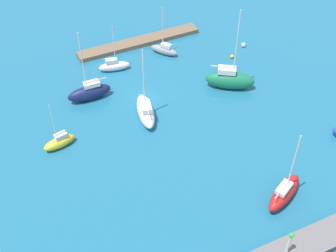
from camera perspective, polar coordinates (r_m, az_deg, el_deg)
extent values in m
plane|color=#1E668C|center=(73.06, -2.87, 3.34)|extent=(160.00, 160.00, 0.00)
cube|color=brown|center=(85.55, -3.60, 10.36)|extent=(23.09, 2.74, 0.80)
cylinder|color=silver|center=(54.04, 14.71, -14.03)|extent=(0.36, 0.36, 3.20)
sphere|color=green|center=(52.53, 15.08, -12.93)|extent=(0.56, 0.56, 0.56)
ellipsoid|color=white|center=(69.23, -2.80, 1.85)|extent=(3.95, 7.88, 2.20)
cube|color=silver|center=(67.80, -2.75, 2.46)|extent=(1.97, 2.96, 0.78)
cylinder|color=silver|center=(65.75, -3.04, 5.93)|extent=(0.18, 0.18, 9.66)
cylinder|color=silver|center=(66.91, -2.65, 2.41)|extent=(0.89, 3.36, 0.14)
ellipsoid|color=gray|center=(82.54, -0.50, 9.38)|extent=(4.30, 4.93, 1.52)
cube|color=silver|center=(81.77, -0.24, 9.95)|extent=(1.83, 1.99, 0.68)
cylinder|color=silver|center=(80.17, -0.68, 12.14)|extent=(0.12, 0.12, 7.64)
cylinder|color=silver|center=(81.38, -0.03, 10.18)|extent=(1.30, 1.63, 0.10)
ellipsoid|color=red|center=(60.21, 14.23, -8.02)|extent=(7.17, 4.99, 2.34)
cube|color=silver|center=(58.75, 14.22, -7.47)|extent=(2.80, 2.24, 0.59)
cylinder|color=silver|center=(56.38, 15.33, -4.31)|extent=(0.17, 0.17, 8.62)
cylinder|color=silver|center=(57.92, 13.93, -7.69)|extent=(3.10, 1.65, 0.13)
ellipsoid|color=#141E4C|center=(73.32, -9.74, 4.08)|extent=(6.98, 2.23, 2.44)
cube|color=silver|center=(72.43, -9.46, 5.17)|extent=(2.52, 1.30, 0.72)
cylinder|color=silver|center=(69.61, -10.60, 7.89)|extent=(0.17, 0.17, 9.78)
cylinder|color=silver|center=(72.24, -8.95, 5.64)|extent=(3.28, 0.21, 0.13)
ellipsoid|color=#19724C|center=(75.04, 7.68, 5.66)|extent=(8.06, 6.47, 2.95)
cube|color=silver|center=(73.87, 7.33, 6.89)|extent=(3.24, 2.85, 0.91)
cylinder|color=silver|center=(70.99, 8.54, 10.13)|extent=(0.19, 0.19, 11.18)
cylinder|color=silver|center=(73.50, 6.76, 7.32)|extent=(3.14, 2.09, 0.15)
ellipsoid|color=yellow|center=(66.55, -13.32, -2.00)|extent=(4.93, 2.41, 1.64)
cube|color=silver|center=(65.84, -13.19, -1.16)|extent=(1.84, 1.23, 0.64)
cylinder|color=silver|center=(63.83, -14.07, 0.39)|extent=(0.11, 0.11, 6.21)
cylinder|color=silver|center=(65.59, -13.02, -0.76)|extent=(1.81, 0.43, 0.09)
ellipsoid|color=white|center=(79.02, -6.67, 7.36)|extent=(5.50, 2.57, 1.63)
cube|color=silver|center=(78.31, -7.05, 8.01)|extent=(2.05, 1.28, 0.72)
cylinder|color=silver|center=(76.62, -6.73, 9.97)|extent=(0.13, 0.13, 6.91)
cylinder|color=silver|center=(78.00, -7.30, 8.29)|extent=(1.95, 0.52, 0.10)
sphere|color=yellow|center=(82.51, 7.95, 8.55)|extent=(0.66, 0.66, 0.66)
sphere|color=white|center=(85.70, 9.34, 9.90)|extent=(0.80, 0.80, 0.80)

